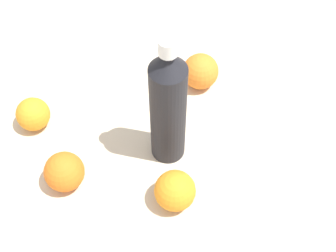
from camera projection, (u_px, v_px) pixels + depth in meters
ground_plane at (169, 170)px, 0.90m from camera, size 2.40×2.40×0.00m
water_bottle at (168, 107)px, 0.81m from camera, size 0.07×0.07×0.30m
orange_0 at (64, 172)px, 0.85m from camera, size 0.07×0.07×0.07m
orange_1 at (200, 71)px, 1.00m from camera, size 0.08×0.08×0.08m
orange_2 at (175, 191)px, 0.83m from camera, size 0.08×0.08×0.08m
orange_3 at (33, 114)px, 0.94m from camera, size 0.07×0.07×0.07m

